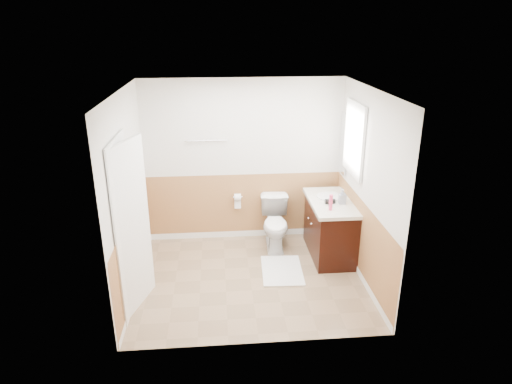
{
  "coord_description": "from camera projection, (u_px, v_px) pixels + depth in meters",
  "views": [
    {
      "loc": [
        -0.38,
        -5.22,
        3.24
      ],
      "look_at": [
        0.1,
        0.25,
        1.15
      ],
      "focal_mm": 31.48,
      "sensor_mm": 36.0,
      "label": 1
    }
  ],
  "objects": [
    {
      "name": "tp_holder_bar",
      "position": [
        238.0,
        197.0,
        6.93
      ],
      "size": [
        0.14,
        0.02,
        0.02
      ],
      "primitive_type": "cylinder",
      "rotation": [
        0.0,
        1.57,
        0.0
      ],
      "color": "silver",
      "rests_on": "wall_back"
    },
    {
      "name": "door_frame",
      "position": [
        124.0,
        228.0,
        5.13
      ],
      "size": [
        0.02,
        0.92,
        2.1
      ],
      "primitive_type": "cube",
      "color": "white",
      "rests_on": "wall_left"
    },
    {
      "name": "wall_back",
      "position": [
        243.0,
        162.0,
        6.81
      ],
      "size": [
        3.0,
        0.0,
        3.0
      ],
      "primitive_type": "plane",
      "rotation": [
        1.57,
        0.0,
        0.0
      ],
      "color": "silver",
      "rests_on": "floor"
    },
    {
      "name": "ceiling",
      "position": [
        249.0,
        90.0,
        5.15
      ],
      "size": [
        3.0,
        3.0,
        0.0
      ],
      "primitive_type": "plane",
      "rotation": [
        3.14,
        0.0,
        0.0
      ],
      "color": "white",
      "rests_on": "floor"
    },
    {
      "name": "soap_dispenser",
      "position": [
        342.0,
        196.0,
        6.26
      ],
      "size": [
        0.1,
        0.1,
        0.21
      ],
      "primitive_type": "imported",
      "rotation": [
        0.0,
        0.0,
        -0.04
      ],
      "color": "#8C919E",
      "rests_on": "countertop"
    },
    {
      "name": "tp_roll",
      "position": [
        238.0,
        197.0,
        6.93
      ],
      "size": [
        0.1,
        0.11,
        0.11
      ],
      "primitive_type": "cylinder",
      "rotation": [
        0.0,
        1.57,
        0.0
      ],
      "color": "white",
      "rests_on": "tp_holder_bar"
    },
    {
      "name": "tp_sheet",
      "position": [
        238.0,
        204.0,
        6.97
      ],
      "size": [
        0.1,
        0.01,
        0.16
      ],
      "primitive_type": "cube",
      "color": "white",
      "rests_on": "tp_roll"
    },
    {
      "name": "lotion_bottle",
      "position": [
        331.0,
        202.0,
        6.04
      ],
      "size": [
        0.05,
        0.05,
        0.22
      ],
      "primitive_type": "cylinder",
      "color": "#F23E6D",
      "rests_on": "countertop"
    },
    {
      "name": "toilet",
      "position": [
        275.0,
        224.0,
        6.78
      ],
      "size": [
        0.46,
        0.76,
        0.76
      ],
      "primitive_type": "imported",
      "rotation": [
        0.0,
        0.0,
        -0.05
      ],
      "color": "white",
      "rests_on": "floor"
    },
    {
      "name": "hair_dryer_handle",
      "position": [
        328.0,
        203.0,
        6.29
      ],
      "size": [
        0.03,
        0.03,
        0.07
      ],
      "primitive_type": "cylinder",
      "color": "black",
      "rests_on": "countertop"
    },
    {
      "name": "bath_mat",
      "position": [
        282.0,
        270.0,
        6.22
      ],
      "size": [
        0.59,
        0.83,
        0.02
      ],
      "primitive_type": "cube",
      "rotation": [
        0.0,
        0.0,
        -0.05
      ],
      "color": "white",
      "rests_on": "floor"
    },
    {
      "name": "towel_bar",
      "position": [
        206.0,
        141.0,
        6.59
      ],
      "size": [
        0.62,
        0.02,
        0.02
      ],
      "primitive_type": "cylinder",
      "rotation": [
        0.0,
        1.57,
        0.0
      ],
      "color": "silver",
      "rests_on": "wall_back"
    },
    {
      "name": "vanity_knob_left",
      "position": [
        311.0,
        224.0,
        6.37
      ],
      "size": [
        0.03,
        0.03,
        0.03
      ],
      "primitive_type": "sphere",
      "color": "#B4B5BB",
      "rests_on": "vanity_cabinet"
    },
    {
      "name": "countertop",
      "position": [
        331.0,
        203.0,
        6.39
      ],
      "size": [
        0.6,
        1.15,
        0.05
      ],
      "primitive_type": "cube",
      "color": "beige",
      "rests_on": "vanity_cabinet"
    },
    {
      "name": "vanity_cabinet",
      "position": [
        330.0,
        229.0,
        6.54
      ],
      "size": [
        0.55,
        1.1,
        0.8
      ],
      "primitive_type": "cube",
      "color": "black",
      "rests_on": "floor"
    },
    {
      "name": "wainscot_back",
      "position": [
        244.0,
        207.0,
        7.06
      ],
      "size": [
        3.0,
        0.0,
        3.0
      ],
      "primitive_type": "plane",
      "rotation": [
        1.57,
        0.0,
        0.0
      ],
      "color": "#B77A49",
      "rests_on": "floor"
    },
    {
      "name": "mirror_panel",
      "position": [
        343.0,
        144.0,
        6.63
      ],
      "size": [
        0.02,
        0.35,
        0.9
      ],
      "primitive_type": "cube",
      "color": "silver",
      "rests_on": "wall_right"
    },
    {
      "name": "wainscot_left",
      "position": [
        134.0,
        250.0,
        5.74
      ],
      "size": [
        0.0,
        2.6,
        2.6
      ],
      "primitive_type": "plane",
      "rotation": [
        1.57,
        0.0,
        1.57
      ],
      "color": "#B77A49",
      "rests_on": "floor"
    },
    {
      "name": "hair_dryer_body",
      "position": [
        330.0,
        201.0,
        6.28
      ],
      "size": [
        0.14,
        0.07,
        0.07
      ],
      "primitive_type": "cylinder",
      "rotation": [
        0.0,
        1.57,
        0.0
      ],
      "color": "black",
      "rests_on": "countertop"
    },
    {
      "name": "wainscot_right",
      "position": [
        361.0,
        241.0,
        5.98
      ],
      "size": [
        0.0,
        2.6,
        2.6
      ],
      "primitive_type": "plane",
      "rotation": [
        1.57,
        0.0,
        -1.57
      ],
      "color": "#B77A49",
      "rests_on": "floor"
    },
    {
      "name": "vanity_knob_right",
      "position": [
        309.0,
        218.0,
        6.56
      ],
      "size": [
        0.03,
        0.03,
        0.03
      ],
      "primitive_type": "sphere",
      "color": "silver",
      "rests_on": "vanity_cabinet"
    },
    {
      "name": "wall_left",
      "position": [
        127.0,
        196.0,
        5.47
      ],
      "size": [
        0.0,
        3.0,
        3.0
      ],
      "primitive_type": "plane",
      "rotation": [
        1.57,
        0.0,
        1.57
      ],
      "color": "silver",
      "rests_on": "floor"
    },
    {
      "name": "wall_right",
      "position": [
        367.0,
        188.0,
        5.72
      ],
      "size": [
        0.0,
        3.0,
        3.0
      ],
      "primitive_type": "plane",
      "rotation": [
        1.57,
        0.0,
        -1.57
      ],
      "color": "silver",
      "rests_on": "floor"
    },
    {
      "name": "faucet",
      "position": [
        342.0,
        192.0,
        6.51
      ],
      "size": [
        0.02,
        0.02,
        0.14
      ],
      "primitive_type": "cylinder",
      "color": "#B4B4BA",
      "rests_on": "countertop"
    },
    {
      "name": "floor",
      "position": [
        250.0,
        278.0,
        6.04
      ],
      "size": [
        3.0,
        3.0,
        0.0
      ],
      "primitive_type": "plane",
      "color": "#8C7051",
      "rests_on": "ground"
    },
    {
      "name": "window_frame",
      "position": [
        354.0,
        139.0,
        6.09
      ],
      "size": [
        0.04,
        0.8,
        1.0
      ],
      "primitive_type": "cube",
      "color": "white",
      "rests_on": "wall_right"
    },
    {
      "name": "door_knob",
      "position": [
        141.0,
        222.0,
        5.48
      ],
      "size": [
        0.06,
        0.06,
        0.06
      ],
      "primitive_type": "sphere",
      "color": "silver",
      "rests_on": "door"
    },
    {
      "name": "sink_basin",
      "position": [
        329.0,
        196.0,
        6.52
      ],
      "size": [
        0.36,
        0.36,
        0.02
      ],
      "primitive_type": "cylinder",
      "color": "white",
      "rests_on": "countertop"
    },
    {
      "name": "wall_front",
      "position": [
        260.0,
        239.0,
        4.39
      ],
      "size": [
        3.0,
        0.0,
        3.0
      ],
      "primitive_type": "plane",
      "rotation": [
        -1.57,
        0.0,
        0.0
      ],
      "color": "silver",
      "rests_on": "floor"
    },
    {
      "name": "door",
      "position": [
        131.0,
        228.0,
        5.14
      ],
      "size": [
        0.29,
        0.78,
        2.04
      ],
      "primitive_type": "cube",
      "rotation": [
        0.0,
        0.0,
        -0.31
      ],
      "color": "white",
      "rests_on": "wall_left"
    },
    {
      "name": "wainscot_front",
      "position": [
        259.0,
        303.0,
        4.66
      ],
      "size": [
        3.0,
        0.0,
        3.0
      ],
      "primitive_type": "plane",
      "rotation": [
        -1.57,
        0.0,
        0.0
      ],
      "color": "#B77A49",
      "rests_on": "floor"
    },
    {
      "name": "window_glass",
      "position": [
        355.0,
        139.0,
        6.09
      ],
      "size": [
        0.01,
        0.7,
        0.9
      ],
      "primitive_type": "cube",
      "color": "white",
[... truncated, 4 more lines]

